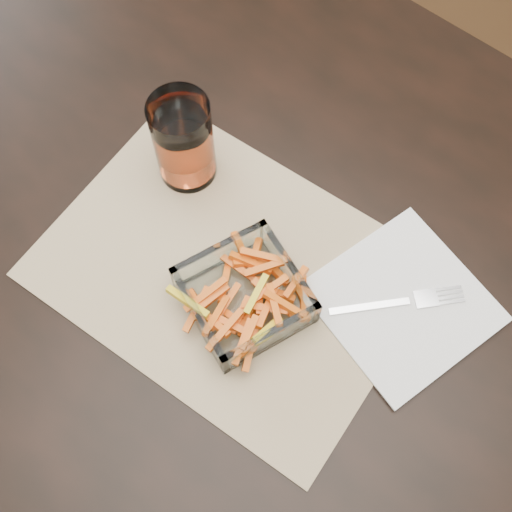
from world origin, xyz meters
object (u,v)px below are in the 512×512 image
Objects in this scene: dining_table at (268,259)px; tumbler at (184,143)px; fork at (402,302)px; glass_bowl at (245,297)px.

tumbler is (-0.14, 0.00, 0.15)m from dining_table.
dining_table is 0.21m from tumbler.
dining_table is 11.90× the size of fork.
fork is (0.33, 0.02, -0.06)m from tumbler.
dining_table is at bearing -129.91° from fork.
tumbler is 1.00× the size of fork.
glass_bowl reaches higher than fork.
glass_bowl is at bearing -98.69° from fork.
glass_bowl reaches higher than dining_table.
fork is at bearing 4.09° from tumbler.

